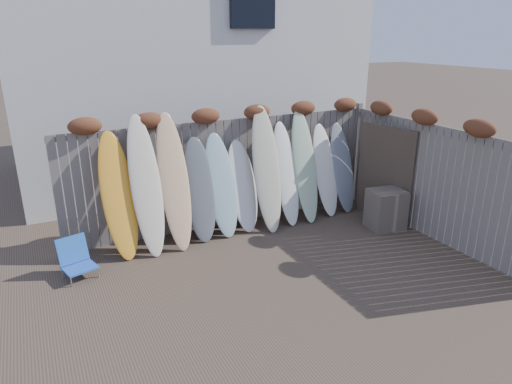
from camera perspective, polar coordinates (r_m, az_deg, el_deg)
name	(u,v)px	position (r m, az deg, el deg)	size (l,w,h in m)	color
ground	(292,279)	(6.95, 4.51, -10.77)	(80.00, 80.00, 0.00)	#493A2D
back_fence	(230,163)	(8.49, -3.26, 3.62)	(6.05, 0.28, 2.24)	slate
right_fence	(435,175)	(8.50, 21.42, 2.01)	(0.28, 4.40, 2.24)	slate
house	(179,44)	(12.19, -9.55, 17.77)	(8.50, 5.50, 6.33)	silver
beach_chair	(76,259)	(7.41, -21.58, -7.76)	(0.55, 0.57, 0.59)	blue
wooden_crate	(386,209)	(8.84, 15.93, -2.08)	(0.63, 0.52, 0.73)	#4A3F37
lattice_panel	(385,174)	(9.13, 15.80, 2.24)	(0.05, 1.21, 1.82)	#392A23
surfboard_0	(118,196)	(7.60, -16.82, -0.49)	(0.53, 0.07, 2.10)	#F7A326
surfboard_1	(146,186)	(7.60, -13.59, 0.72)	(0.49, 0.07, 2.35)	beige
surfboard_2	(174,182)	(7.72, -10.18, 1.25)	(0.50, 0.07, 2.34)	#FCC393
surfboard_3	(200,190)	(7.98, -7.07, 0.27)	(0.55, 0.07, 1.85)	slate
surfboard_4	(221,185)	(8.12, -4.35, 0.82)	(0.54, 0.07, 1.89)	#8CAEB7
surfboard_5	(243,186)	(8.32, -1.67, 0.70)	(0.54, 0.07, 1.71)	white
surfboard_6	(267,169)	(8.31, 1.34, 2.85)	(0.50, 0.07, 2.34)	beige
surfboard_7	(286,174)	(8.62, 3.79, 2.27)	(0.46, 0.07, 1.99)	white
surfboard_8	(305,166)	(8.79, 6.13, 3.23)	(0.47, 0.07, 2.20)	#B2CEA9
surfboard_9	(325,170)	(9.16, 8.65, 2.71)	(0.51, 0.07, 1.86)	white
surfboard_10	(342,168)	(9.41, 10.74, 2.99)	(0.50, 0.07, 1.84)	gray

